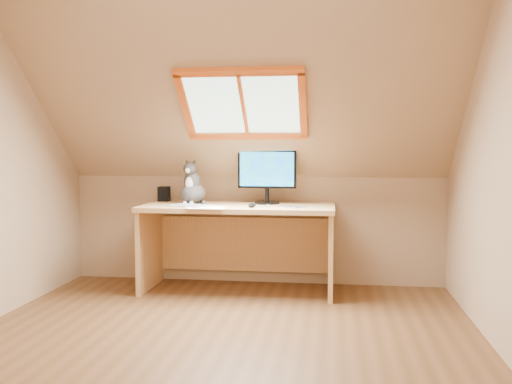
# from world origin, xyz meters

# --- Properties ---
(ground) EXTENTS (3.50, 3.50, 0.00)m
(ground) POSITION_xyz_m (0.00, 0.00, 0.00)
(ground) COLOR brown
(ground) RESTS_ON ground
(room_shell) EXTENTS (3.52, 3.52, 2.41)m
(room_shell) POSITION_xyz_m (0.00, -0.09, 1.43)
(room_shell) COLOR tan
(room_shell) RESTS_ON ground
(desk) EXTENTS (1.69, 0.74, 0.77)m
(desk) POSITION_xyz_m (-0.10, 1.45, 0.54)
(desk) COLOR tan
(desk) RESTS_ON ground
(monitor) EXTENTS (0.53, 0.22, 0.48)m
(monitor) POSITION_xyz_m (0.14, 1.50, 1.05)
(monitor) COLOR black
(monitor) RESTS_ON desk
(cat) EXTENTS (0.26, 0.30, 0.41)m
(cat) POSITION_xyz_m (-0.52, 1.42, 0.91)
(cat) COLOR #443F3C
(cat) RESTS_ON desk
(desk_speaker) EXTENTS (0.10, 0.10, 0.14)m
(desk_speaker) POSITION_xyz_m (-0.85, 1.63, 0.84)
(desk_speaker) COLOR black
(desk_speaker) RESTS_ON desk
(graphics_tablet) EXTENTS (0.36, 0.30, 0.01)m
(graphics_tablet) POSITION_xyz_m (-0.50, 1.20, 0.78)
(graphics_tablet) COLOR #B2B2B7
(graphics_tablet) RESTS_ON desk
(mouse) EXTENTS (0.08, 0.12, 0.03)m
(mouse) POSITION_xyz_m (0.05, 1.18, 0.79)
(mouse) COLOR black
(mouse) RESTS_ON desk
(papers) EXTENTS (0.35, 0.30, 0.01)m
(papers) POSITION_xyz_m (-0.26, 1.12, 0.77)
(papers) COLOR white
(papers) RESTS_ON desk
(cables) EXTENTS (0.51, 0.26, 0.01)m
(cables) POSITION_xyz_m (0.28, 1.26, 0.77)
(cables) COLOR silver
(cables) RESTS_ON desk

